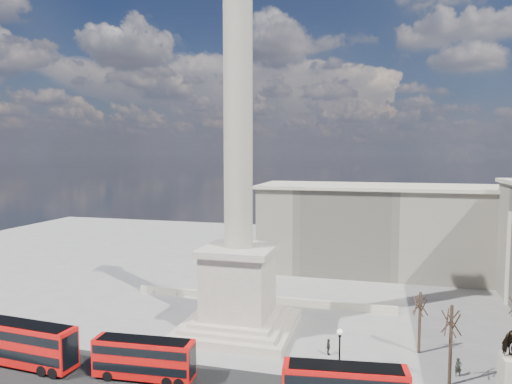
{
  "coord_description": "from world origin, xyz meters",
  "views": [
    {
      "loc": [
        16.84,
        -49.33,
        22.51
      ],
      "look_at": [
        3.29,
        1.31,
        18.12
      ],
      "focal_mm": 32.0,
      "sensor_mm": 36.0,
      "label": 1
    }
  ],
  "objects_px": {
    "red_bus_b": "(144,358)",
    "victorian_lamp": "(339,356)",
    "pedestrian_crossing": "(328,347)",
    "red_bus_a": "(26,344)",
    "nelsons_column": "(238,230)",
    "pedestrian_walking": "(458,367)"
  },
  "relations": [
    {
      "from": "red_bus_a",
      "to": "pedestrian_crossing",
      "type": "height_order",
      "value": "red_bus_a"
    },
    {
      "from": "nelsons_column",
      "to": "red_bus_a",
      "type": "height_order",
      "value": "nelsons_column"
    },
    {
      "from": "red_bus_a",
      "to": "pedestrian_crossing",
      "type": "bearing_deg",
      "value": 24.08
    },
    {
      "from": "nelsons_column",
      "to": "red_bus_b",
      "type": "relative_size",
      "value": 4.82
    },
    {
      "from": "victorian_lamp",
      "to": "pedestrian_crossing",
      "type": "xyz_separation_m",
      "value": [
        -1.83,
        8.04,
        -2.75
      ]
    },
    {
      "from": "nelsons_column",
      "to": "pedestrian_crossing",
      "type": "distance_m",
      "value": 17.48
    },
    {
      "from": "nelsons_column",
      "to": "victorian_lamp",
      "type": "xyz_separation_m",
      "value": [
        13.74,
        -12.49,
        -9.25
      ]
    },
    {
      "from": "red_bus_b",
      "to": "victorian_lamp",
      "type": "height_order",
      "value": "victorian_lamp"
    },
    {
      "from": "nelsons_column",
      "to": "pedestrian_walking",
      "type": "height_order",
      "value": "nelsons_column"
    },
    {
      "from": "pedestrian_crossing",
      "to": "red_bus_a",
      "type": "bearing_deg",
      "value": 89.04
    },
    {
      "from": "red_bus_a",
      "to": "red_bus_b",
      "type": "bearing_deg",
      "value": 7.43
    },
    {
      "from": "victorian_lamp",
      "to": "pedestrian_walking",
      "type": "xyz_separation_m",
      "value": [
        11.4,
        6.43,
        -2.72
      ]
    },
    {
      "from": "red_bus_a",
      "to": "pedestrian_walking",
      "type": "height_order",
      "value": "red_bus_a"
    },
    {
      "from": "nelsons_column",
      "to": "pedestrian_crossing",
      "type": "bearing_deg",
      "value": -20.49
    },
    {
      "from": "nelsons_column",
      "to": "red_bus_b",
      "type": "bearing_deg",
      "value": -109.63
    },
    {
      "from": "red_bus_a",
      "to": "victorian_lamp",
      "type": "bearing_deg",
      "value": 9.53
    },
    {
      "from": "red_bus_b",
      "to": "pedestrian_crossing",
      "type": "distance_m",
      "value": 20.1
    },
    {
      "from": "red_bus_b",
      "to": "nelsons_column",
      "type": "bearing_deg",
      "value": 66.34
    },
    {
      "from": "pedestrian_walking",
      "to": "pedestrian_crossing",
      "type": "bearing_deg",
      "value": 161.83
    },
    {
      "from": "victorian_lamp",
      "to": "pedestrian_walking",
      "type": "bearing_deg",
      "value": 29.42
    },
    {
      "from": "nelsons_column",
      "to": "victorian_lamp",
      "type": "height_order",
      "value": "nelsons_column"
    },
    {
      "from": "pedestrian_walking",
      "to": "red_bus_a",
      "type": "bearing_deg",
      "value": -178.98
    }
  ]
}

